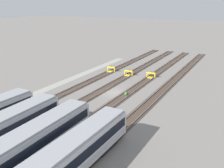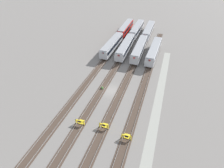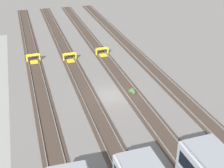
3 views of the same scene
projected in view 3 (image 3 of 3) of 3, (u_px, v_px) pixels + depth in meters
The scene contains 9 objects.
ground_plane at pixel (111, 96), 35.75m from camera, with size 400.00×400.00×0.00m, color gray.
rail_track_nearest at pixel (43, 106), 33.72m from camera, with size 90.00×2.23×0.21m.
rail_track_near_inner at pixel (89, 99), 35.06m from camera, with size 90.00×2.24×0.21m.
rail_track_middle at pixel (131, 92), 36.40m from camera, with size 90.00×2.24×0.21m.
rail_track_far_inner at pixel (170, 86), 37.74m from camera, with size 90.00×2.23×0.21m.
bumper_stop_nearest_track at pixel (33, 59), 44.43m from camera, with size 1.37×2.01×1.22m.
bumper_stop_near_inner_track at pixel (70, 57), 44.82m from camera, with size 1.35×2.00×1.22m.
bumper_stop_middle_track at pixel (103, 52), 46.78m from camera, with size 1.37×2.01×1.22m.
weed_clump at pixel (132, 91), 36.23m from camera, with size 0.92×0.70×0.64m.
Camera 3 is at (29.92, -9.10, 17.39)m, focal length 50.00 mm.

